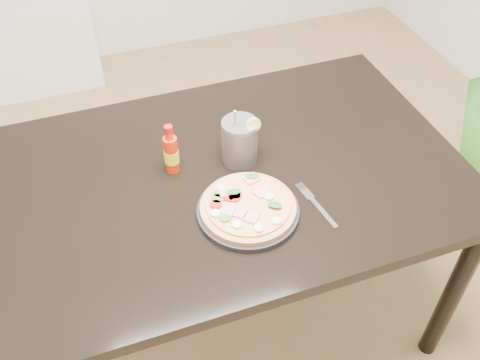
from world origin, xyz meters
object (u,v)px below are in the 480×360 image
object	(u,v)px
dining_table	(227,192)
cola_cup	(240,142)
pizza	(247,206)
fork	(315,203)
hot_sauce_bottle	(171,153)
plate	(248,211)

from	to	relation	value
dining_table	cola_cup	xyz separation A→B (m)	(0.06, 0.04, 0.15)
pizza	fork	xyz separation A→B (m)	(0.19, -0.03, -0.02)
dining_table	pizza	world-z (taller)	pizza
dining_table	fork	world-z (taller)	fork
hot_sauce_bottle	fork	xyz separation A→B (m)	(0.34, -0.27, -0.06)
cola_cup	pizza	bearing A→B (deg)	-104.47
plate	pizza	bearing A→B (deg)	162.92
pizza	dining_table	bearing A→B (deg)	90.81
hot_sauce_bottle	dining_table	bearing A→B (deg)	-24.18
pizza	hot_sauce_bottle	xyz separation A→B (m)	(-0.15, 0.23, 0.04)
plate	cola_cup	bearing A→B (deg)	76.21
pizza	cola_cup	world-z (taller)	cola_cup
fork	pizza	bearing A→B (deg)	161.88
pizza	hot_sauce_bottle	distance (m)	0.28
cola_cup	fork	size ratio (longest dim) A/B	1.04
pizza	cola_cup	size ratio (longest dim) A/B	1.33
plate	hot_sauce_bottle	distance (m)	0.28
plate	cola_cup	world-z (taller)	cola_cup
dining_table	cola_cup	size ratio (longest dim) A/B	7.16
dining_table	pizza	bearing A→B (deg)	-89.19
plate	pizza	world-z (taller)	pizza
plate	hot_sauce_bottle	world-z (taller)	hot_sauce_bottle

